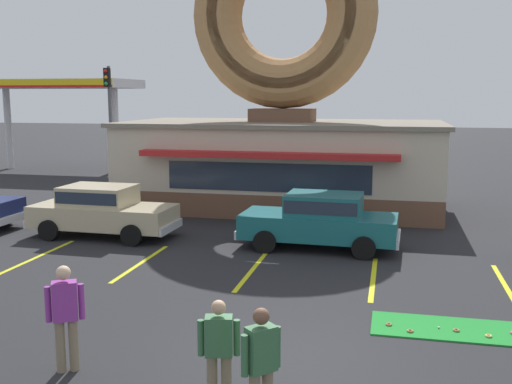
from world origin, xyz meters
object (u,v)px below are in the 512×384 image
car_champagne (102,209)px  traffic_light_pole (109,109)px  golf_ball (439,327)px  pedestrian_hooded_kid (261,363)px  pedestrian_leather_jacket_man (219,349)px  car_teal (320,219)px  pedestrian_blue_sweater_man (65,313)px  trash_bin (87,200)px

car_champagne → traffic_light_pole: (-4.94, 10.69, 2.84)m
golf_ball → pedestrian_hooded_kid: 4.85m
car_champagne → traffic_light_pole: size_ratio=0.79×
pedestrian_leather_jacket_man → car_teal: bearing=87.9°
car_teal → pedestrian_hooded_kid: size_ratio=2.77×
traffic_light_pole → pedestrian_blue_sweater_man: bearing=-65.7°
car_teal → pedestrian_leather_jacket_man: bearing=-92.1°
golf_ball → pedestrian_blue_sweater_man: (-5.89, -3.07, 0.91)m
pedestrian_hooded_kid → pedestrian_leather_jacket_man: 0.84m
car_teal → golf_ball: bearing=-62.6°
pedestrian_leather_jacket_man → traffic_light_pole: (-11.41, 19.86, 2.85)m
car_teal → traffic_light_pole: traffic_light_pole is taller
golf_ball → traffic_light_pole: (-14.64, 16.27, 3.66)m
car_teal → pedestrian_hooded_kid: (0.37, -9.64, 0.05)m
pedestrian_blue_sweater_man → traffic_light_pole: 21.40m
golf_ball → pedestrian_hooded_kid: pedestrian_hooded_kid is taller
car_champagne → pedestrian_leather_jacket_man: size_ratio=2.95×
golf_ball → traffic_light_pole: 22.19m
pedestrian_leather_jacket_man → golf_ball: bearing=48.0°
golf_ball → pedestrian_leather_jacket_man: size_ratio=0.03×
pedestrian_hooded_kid → trash_bin: pedestrian_hooded_kid is taller
car_champagne → car_teal: 6.80m
golf_ball → trash_bin: trash_bin is taller
car_champagne → pedestrian_blue_sweater_man: pedestrian_blue_sweater_man is taller
golf_ball → car_teal: bearing=117.4°
pedestrian_hooded_kid → trash_bin: (-9.50, 12.94, -0.42)m
golf_ball → car_champagne: car_champagne is taller
car_teal → pedestrian_blue_sweater_man: size_ratio=2.67×
golf_ball → pedestrian_hooded_kid: (-2.53, -4.05, 0.87)m
car_champagne → pedestrian_hooded_kid: size_ratio=2.76×
car_champagne → pedestrian_hooded_kid: 12.00m
car_champagne → traffic_light_pole: traffic_light_pole is taller
pedestrian_blue_sweater_man → trash_bin: (-6.14, 11.96, -0.47)m
car_champagne → pedestrian_blue_sweater_man: 9.45m
traffic_light_pole → golf_ball: bearing=-48.0°
golf_ball → pedestrian_leather_jacket_man: pedestrian_leather_jacket_man is taller
car_teal → pedestrian_hooded_kid: pedestrian_hooded_kid is taller
car_teal → pedestrian_blue_sweater_man: bearing=-109.1°
pedestrian_hooded_kid → car_champagne: bearing=126.7°
golf_ball → pedestrian_leather_jacket_man: (-3.23, -3.59, 0.80)m
pedestrian_hooded_kid → trash_bin: 16.06m
golf_ball → pedestrian_blue_sweater_man: size_ratio=0.02×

